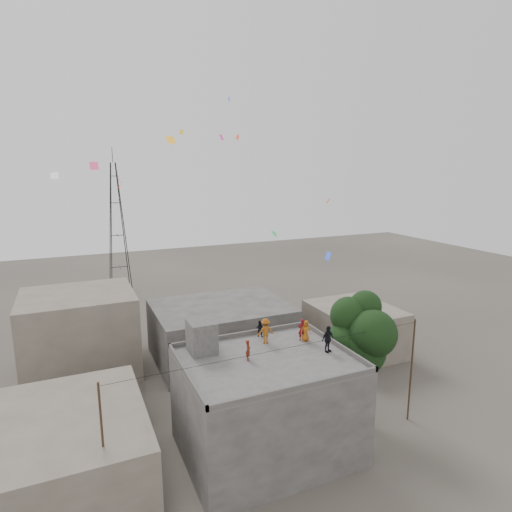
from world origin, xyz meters
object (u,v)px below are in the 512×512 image
Objects in this scene: person_red_adult at (302,330)px; person_dark_adult at (328,339)px; stair_head_box at (202,337)px; transmission_tower at (117,228)px; tree at (361,336)px.

person_dark_adult is (0.53, -2.24, 0.10)m from person_red_adult.
person_red_adult is at bearing -8.12° from stair_head_box.
stair_head_box is 6.64m from person_red_adult.
person_red_adult is at bearing -79.13° from transmission_tower.
tree reaches higher than person_red_adult.
person_red_adult is (6.57, -0.94, -0.25)m from stair_head_box.
stair_head_box is 1.34× the size of person_red_adult.
tree is 6.09× the size of person_red_adult.
person_red_adult is (-4.00, 1.07, 0.74)m from tree.
transmission_tower is 11.84× the size of person_dark_adult.
tree is at bearing 177.64° from person_red_adult.
person_red_adult is at bearing 87.34° from person_dark_adult.
tree is 4.21m from person_red_adult.
transmission_tower reaches higher than tree.
tree is 41.12m from transmission_tower.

